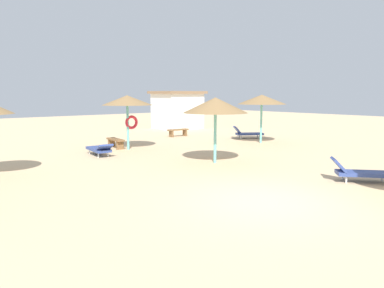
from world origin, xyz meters
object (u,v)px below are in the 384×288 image
object	(u,v)px
parasol_2	(127,101)
lounger_2	(99,149)
lounger_3	(247,133)
beach_cabana	(177,110)
lounger_0	(360,172)
parasol_3	(262,100)
parasol_4	(215,105)
bench_0	(178,131)
bench_2	(116,141)

from	to	relation	value
parasol_2	lounger_2	xyz separation A→B (m)	(-1.95, -0.79, -2.13)
lounger_3	beach_cabana	bearing A→B (deg)	85.32
lounger_0	beach_cabana	world-z (taller)	beach_cabana
parasol_3	lounger_2	xyz separation A→B (m)	(-9.04, 1.88, -2.16)
parasol_3	lounger_2	distance (m)	9.48
beach_cabana	parasol_4	bearing A→B (deg)	-121.80
parasol_3	lounger_3	xyz separation A→B (m)	(1.06, 1.95, -2.15)
parasol_2	lounger_0	bearing A→B (deg)	-78.41
lounger_2	beach_cabana	xyz separation A→B (m)	(10.76, 8.17, 1.22)
parasol_4	beach_cabana	xyz separation A→B (m)	(7.92, 12.78, -0.80)
lounger_2	bench_0	world-z (taller)	lounger_2
lounger_2	parasol_4	bearing A→B (deg)	-58.30
parasol_4	bench_0	world-z (taller)	parasol_4
beach_cabana	lounger_2	bearing A→B (deg)	-142.80
parasol_2	beach_cabana	size ratio (longest dim) A/B	0.74
beach_cabana	bench_0	bearing A→B (deg)	-127.17
lounger_0	lounger_3	bearing A→B (deg)	59.21
parasol_2	lounger_2	world-z (taller)	parasol_2
lounger_2	bench_2	xyz separation A→B (m)	(1.69, 1.64, 0.04)
parasol_2	bench_0	xyz separation A→B (m)	(5.42, 2.89, -2.09)
parasol_3	lounger_0	xyz separation A→B (m)	(-4.89, -8.05, -2.15)
parasol_2	bench_2	size ratio (longest dim) A/B	1.78
bench_2	beach_cabana	world-z (taller)	beach_cabana
parasol_4	bench_2	distance (m)	6.66
bench_2	parasol_3	bearing A→B (deg)	-25.59
lounger_3	lounger_0	bearing A→B (deg)	-120.79
lounger_0	lounger_2	bearing A→B (deg)	112.68
lounger_0	beach_cabana	distance (m)	19.31
lounger_3	beach_cabana	world-z (taller)	beach_cabana
parasol_2	beach_cabana	world-z (taller)	beach_cabana
beach_cabana	bench_2	bearing A→B (deg)	-144.29
lounger_0	lounger_3	xyz separation A→B (m)	(5.95, 9.99, 0.00)
parasol_4	lounger_2	world-z (taller)	parasol_4
lounger_2	bench_2	bearing A→B (deg)	44.29
parasol_3	beach_cabana	distance (m)	10.24
parasol_3	bench_2	distance (m)	8.43
lounger_2	bench_2	world-z (taller)	lounger_2
parasol_3	lounger_0	bearing A→B (deg)	-121.31
lounger_0	lounger_3	distance (m)	11.63
parasol_3	lounger_3	world-z (taller)	parasol_3
lounger_2	parasol_3	bearing A→B (deg)	-11.73
lounger_0	bench_2	size ratio (longest dim) A/B	1.20
lounger_0	lounger_2	xyz separation A→B (m)	(-4.15, 9.92, -0.01)
parasol_2	bench_0	size ratio (longest dim) A/B	1.80
parasol_4	beach_cabana	size ratio (longest dim) A/B	0.72
parasol_3	parasol_4	distance (m)	6.77
parasol_2	parasol_4	size ratio (longest dim) A/B	1.03
lounger_3	parasol_2	bearing A→B (deg)	174.92
bench_0	bench_2	world-z (taller)	same
parasol_4	bench_2	xyz separation A→B (m)	(-1.16, 6.25, -1.99)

